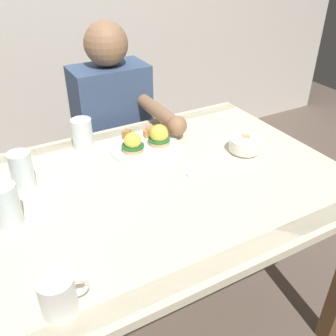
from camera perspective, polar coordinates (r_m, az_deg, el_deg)
ground_plane at (r=1.79m, az=-0.43°, el=-21.89°), size 6.00×6.00×0.00m
dining_table at (r=1.33m, az=-0.54°, el=-5.52°), size 1.20×0.90×0.74m
eggs_benedict_plate at (r=1.44m, az=-3.36°, el=3.86°), size 0.27×0.27×0.09m
fruit_bowl at (r=1.44m, az=11.61°, el=3.44°), size 0.12×0.12×0.06m
coffee_mug at (r=0.88m, az=-16.27°, el=-17.85°), size 0.11×0.08×0.09m
fork at (r=1.32m, az=5.17°, el=-0.26°), size 0.16×0.04×0.00m
water_glass_near at (r=1.14m, az=-23.25°, el=-5.41°), size 0.07×0.07×0.13m
water_glass_far at (r=1.47m, az=-12.81°, el=4.86°), size 0.08×0.08×0.12m
water_glass_extra at (r=1.28m, az=-21.19°, el=-0.70°), size 0.07×0.07×0.13m
diner_person at (r=1.81m, az=-7.86°, el=5.74°), size 0.34×0.54×1.14m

